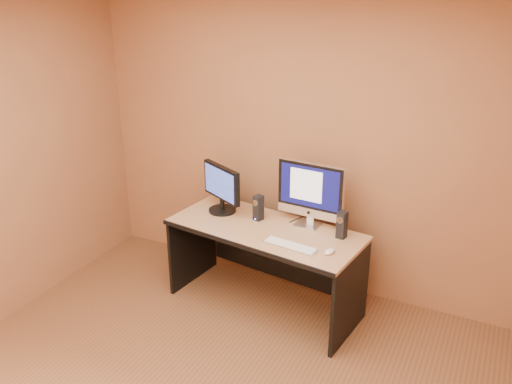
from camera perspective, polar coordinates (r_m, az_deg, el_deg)
walls at (r=2.95m, az=-8.40°, el=-5.64°), size 4.00×4.00×2.60m
desk at (r=4.57m, az=0.93°, el=-7.94°), size 1.65×0.89×0.73m
imac at (r=4.35m, az=5.59°, el=-0.29°), size 0.57×0.24×0.54m
second_monitor at (r=4.62m, az=-3.61°, el=0.32°), size 0.53×0.42×0.41m
speaker_left at (r=4.49m, az=0.25°, el=-1.67°), size 0.09×0.09×0.22m
speaker_right at (r=4.25m, az=9.04°, el=-3.44°), size 0.08×0.08×0.22m
keyboard at (r=4.12m, az=3.60°, el=-5.64°), size 0.43×0.16×0.02m
mouse at (r=4.05m, az=7.74°, el=-6.22°), size 0.08×0.11×0.04m
cable_a at (r=4.49m, az=6.01°, el=-3.27°), size 0.10×0.20×0.01m
cable_b at (r=4.55m, az=4.33°, el=-2.86°), size 0.07×0.17×0.01m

